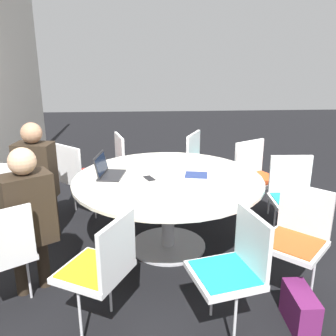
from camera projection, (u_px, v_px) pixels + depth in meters
ground_plane at (168, 246)px, 3.75m from camera, size 16.00×16.00×0.00m
conference_table at (168, 189)px, 3.56m from camera, size 1.79×1.79×0.73m
chair_0 at (12, 193)px, 3.67m from camera, size 0.48×0.50×0.88m
chair_1 at (1, 249)px, 2.67m from camera, size 0.59×0.60×0.88m
chair_2 at (102, 264)px, 2.49m from camera, size 0.58×0.58×0.88m
chair_3 at (234, 264)px, 2.48m from camera, size 0.53×0.52×0.88m
chair_4 at (297, 233)px, 2.89m from camera, size 0.61×0.61×0.88m
chair_5 at (293, 193)px, 3.68m from camera, size 0.43×0.45×0.88m
chair_6 at (256, 173)px, 4.27m from camera, size 0.58×0.59×0.88m
chair_7 at (203, 161)px, 4.68m from camera, size 0.58×0.57×0.88m
chair_8 at (130, 161)px, 4.67m from camera, size 0.54×0.53×0.88m
chair_9 at (78, 173)px, 4.24m from camera, size 0.61×0.61×0.88m
person_0 at (37, 173)px, 3.66m from camera, size 0.30×0.39×1.23m
person_1 at (28, 212)px, 2.81m from camera, size 0.38×0.42×1.23m
laptop at (107, 171)px, 3.56m from camera, size 0.36×0.28×0.21m
spiral_notebook at (196, 175)px, 3.58m from camera, size 0.18×0.23×0.02m
coffee_cup at (172, 187)px, 3.19m from camera, size 0.08×0.08×0.08m
cell_phone at (149, 178)px, 3.51m from camera, size 0.16×0.12×0.01m
handbag at (300, 309)px, 2.65m from camera, size 0.36×0.16×0.28m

